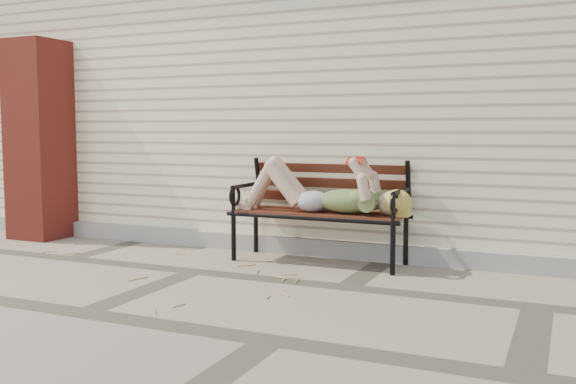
% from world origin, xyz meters
% --- Properties ---
extents(ground, '(80.00, 80.00, 0.00)m').
position_xyz_m(ground, '(0.00, 0.00, 0.00)').
color(ground, gray).
rests_on(ground, ground).
extents(house_wall, '(8.00, 4.00, 3.00)m').
position_xyz_m(house_wall, '(0.00, 3.00, 1.50)').
color(house_wall, '#F4E9BF').
rests_on(house_wall, ground).
extents(foundation_strip, '(8.00, 0.10, 0.15)m').
position_xyz_m(foundation_strip, '(0.00, 0.97, 0.07)').
color(foundation_strip, '#9B958C').
rests_on(foundation_strip, ground).
extents(brick_pillar, '(0.50, 0.50, 2.00)m').
position_xyz_m(brick_pillar, '(-2.30, 0.75, 1.00)').
color(brick_pillar, maroon).
rests_on(brick_pillar, ground).
extents(garden_bench, '(1.56, 0.62, 1.01)m').
position_xyz_m(garden_bench, '(0.76, 0.81, 0.57)').
color(garden_bench, black).
rests_on(garden_bench, ground).
extents(reading_woman, '(1.47, 0.33, 0.46)m').
position_xyz_m(reading_woman, '(0.77, 0.68, 0.60)').
color(reading_woman, '#0A374A').
rests_on(reading_woman, ground).
extents(straw_scatter, '(2.95, 1.66, 0.01)m').
position_xyz_m(straw_scatter, '(-0.30, -0.14, 0.01)').
color(straw_scatter, tan).
rests_on(straw_scatter, ground).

